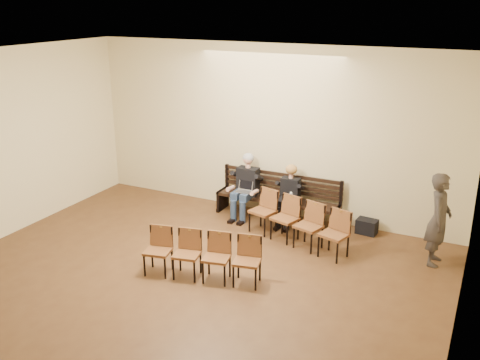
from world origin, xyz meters
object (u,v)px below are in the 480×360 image
Objects in this scene: seated_woman at (288,199)px; laptop at (243,193)px; bag at (367,226)px; chair_row_front at (296,223)px; passerby at (440,213)px; bench at (277,209)px; chair_row_back at (201,256)px; water_bottle at (291,203)px; seated_man at (246,186)px.

laptop is at bearing -169.25° from seated_woman.
chair_row_front is at bearing -136.26° from bag.
passerby is 2.47m from chair_row_front.
laptop is 1.54m from chair_row_front.
chair_row_back is (-0.15, -2.82, 0.17)m from bench.
bench is 0.44m from seated_woman.
water_bottle reaches higher than bench.
passerby reaches higher than bag.
chair_row_front reaches higher than laptop.
water_bottle is 0.12× the size of chair_row_back.
chair_row_back is (-0.91, -1.89, -0.03)m from chair_row_front.
passerby is at bearing -10.76° from bench.
laptop is at bearing -170.90° from bag.
chair_row_front is at bearing 98.03° from passerby.
bag is at bearing 59.72° from chair_row_front.
bench is 6.70× the size of bag.
seated_man is 3.85m from passerby.
bench is 1.36× the size of chair_row_back.
seated_man is 0.20m from laptop.
seated_woman is at bearing -171.89° from bag.
seated_man is 2.55m from bag.
water_bottle is (1.08, -0.13, 0.01)m from laptop.
passerby is at bearing 23.71° from chair_row_front.
water_bottle reaches higher than laptop.
bench is at bearing 79.54° from passerby.
chair_row_back reaches higher than laptop.
bench is 1.40× the size of passerby.
chair_row_front is 1.07× the size of chair_row_back.
chair_row_front is (0.31, -0.51, -0.15)m from water_bottle.
seated_man is at bearing 166.30° from chair_row_front.
seated_man reaches higher than bag.
chair_row_front is (0.76, -0.93, 0.20)m from bench.
passerby is at bearing -17.83° from laptop.
bag is at bearing 5.06° from seated_man.
bag is at bearing 43.74° from chair_row_back.
seated_man is 5.46× the size of water_bottle.
seated_woman is 3.49× the size of laptop.
seated_woman is at bearing -22.55° from bench.
passerby is (3.79, -0.31, 0.37)m from laptop.
chair_row_front reaches higher than chair_row_back.
seated_man is 4.23× the size of laptop.
passerby reaches higher than chair_row_front.
chair_row_front is 2.10m from chair_row_back.
seated_man is at bearing 83.50° from laptop.
passerby reaches higher than seated_woman.
chair_row_front reaches higher than water_bottle.
seated_woman is 4.50× the size of water_bottle.
seated_woman is 2.76× the size of bag.
passerby reaches higher than seated_man.
seated_woman reaches higher than water_bottle.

